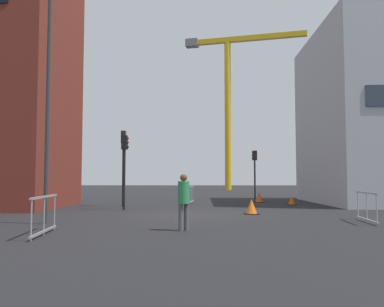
# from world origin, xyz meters

# --- Properties ---
(ground) EXTENTS (160.00, 160.00, 0.00)m
(ground) POSITION_xyz_m (0.00, 0.00, 0.00)
(ground) COLOR black
(construction_crane) EXTENTS (16.81, 4.79, 21.86)m
(construction_crane) POSITION_xyz_m (4.65, 38.82, 14.57)
(construction_crane) COLOR gold
(construction_crane) RESTS_ON ground
(streetlamp_tall) EXTENTS (1.67, 1.52, 9.29)m
(streetlamp_tall) POSITION_xyz_m (-4.69, -3.74, 5.39)
(streetlamp_tall) COLOR #2D2D30
(streetlamp_tall) RESTS_ON ground
(traffic_light_crosswalk) EXTENTS (0.26, 0.38, 4.25)m
(traffic_light_crosswalk) POSITION_xyz_m (-3.87, 5.09, 2.84)
(traffic_light_crosswalk) COLOR #232326
(traffic_light_crosswalk) RESTS_ON ground
(traffic_light_far) EXTENTS (0.38, 0.28, 3.71)m
(traffic_light_far) POSITION_xyz_m (-3.33, 2.60, 2.51)
(traffic_light_far) COLOR black
(traffic_light_far) RESTS_ON ground
(traffic_light_island) EXTENTS (0.39, 0.33, 3.60)m
(traffic_light_island) POSITION_xyz_m (4.39, 11.91, 2.44)
(traffic_light_island) COLOR #2D2D30
(traffic_light_island) RESTS_ON ground
(pedestrian_walking) EXTENTS (0.34, 0.34, 1.69)m
(pedestrian_walking) POSITION_xyz_m (-0.03, -5.27, 0.98)
(pedestrian_walking) COLOR #4C4C51
(pedestrian_walking) RESTS_ON ground
(safety_barrier_mid_span) EXTENTS (0.23, 2.04, 1.08)m
(safety_barrier_mid_span) POSITION_xyz_m (-0.12, 8.37, 0.56)
(safety_barrier_mid_span) COLOR #9EA0A5
(safety_barrier_mid_span) RESTS_ON ground
(safety_barrier_front) EXTENTS (0.33, 2.49, 1.08)m
(safety_barrier_front) POSITION_xyz_m (-3.85, -6.27, 0.56)
(safety_barrier_front) COLOR gray
(safety_barrier_front) RESTS_ON ground
(safety_barrier_rear) EXTENTS (0.25, 2.25, 1.08)m
(safety_barrier_rear) POSITION_xyz_m (6.37, -2.88, 0.56)
(safety_barrier_rear) COLOR #9EA0A5
(safety_barrier_rear) RESTS_ON ground
(traffic_cone_on_verge) EXTENTS (0.54, 0.54, 0.55)m
(traffic_cone_on_verge) POSITION_xyz_m (5.89, 6.85, 0.25)
(traffic_cone_on_verge) COLOR black
(traffic_cone_on_verge) RESTS_ON ground
(traffic_cone_by_barrier) EXTENTS (0.66, 0.66, 0.67)m
(traffic_cone_by_barrier) POSITION_xyz_m (4.34, 9.43, 0.31)
(traffic_cone_by_barrier) COLOR black
(traffic_cone_by_barrier) RESTS_ON ground
(traffic_cone_striped) EXTENTS (0.65, 0.65, 0.66)m
(traffic_cone_striped) POSITION_xyz_m (2.71, 0.46, 0.31)
(traffic_cone_striped) COLOR black
(traffic_cone_striped) RESTS_ON ground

